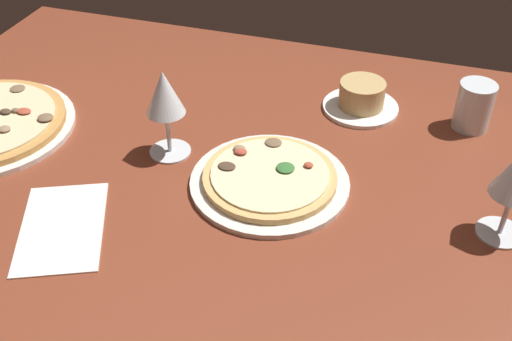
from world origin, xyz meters
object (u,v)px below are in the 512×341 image
paper_menu (62,227)px  ramekin_on_saucer (361,98)px  water_glass (473,108)px  pizza_main (270,179)px  wine_glass_near (165,97)px

paper_menu → ramekin_on_saucer: bearing=27.6°
water_glass → ramekin_on_saucer: bearing=-179.9°
ramekin_on_saucer → paper_menu: size_ratio=0.74×
pizza_main → paper_menu: bearing=-144.0°
pizza_main → ramekin_on_saucer: ramekin_on_saucer is taller
ramekin_on_saucer → paper_menu: bearing=-128.1°
wine_glass_near → water_glass: 58.18cm
pizza_main → ramekin_on_saucer: bearing=69.9°
pizza_main → wine_glass_near: size_ratio=1.63×
pizza_main → wine_glass_near: (-20.02, 3.44, 10.63)cm
pizza_main → paper_menu: pizza_main is taller
ramekin_on_saucer → wine_glass_near: bearing=-140.3°
ramekin_on_saucer → water_glass: bearing=0.1°
paper_menu → pizza_main: bearing=11.8°
ramekin_on_saucer → paper_menu: 62.48cm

